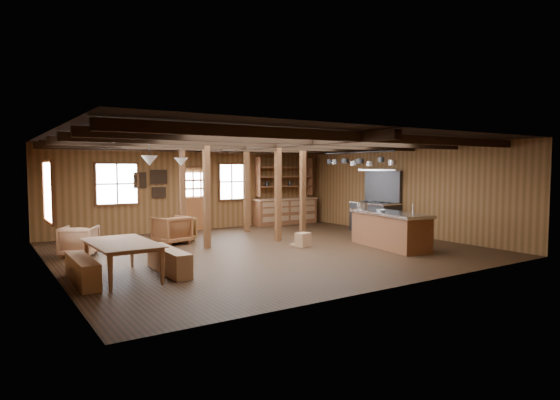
% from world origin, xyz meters
% --- Properties ---
extents(room, '(10.04, 9.04, 2.84)m').
position_xyz_m(room, '(0.00, 0.00, 1.40)').
color(room, black).
rests_on(room, ground).
extents(ceiling_joists, '(9.80, 8.82, 0.18)m').
position_xyz_m(ceiling_joists, '(0.00, 0.18, 2.68)').
color(ceiling_joists, black).
rests_on(ceiling_joists, ceiling).
extents(timber_posts, '(3.95, 2.35, 2.80)m').
position_xyz_m(timber_posts, '(0.52, 2.08, 1.40)').
color(timber_posts, '#422212').
rests_on(timber_posts, floor).
extents(back_door, '(1.02, 0.08, 2.15)m').
position_xyz_m(back_door, '(0.00, 4.45, 0.88)').
color(back_door, brown).
rests_on(back_door, floor).
extents(window_back_left, '(1.32, 0.06, 1.32)m').
position_xyz_m(window_back_left, '(-2.60, 4.46, 1.60)').
color(window_back_left, white).
rests_on(window_back_left, wall_back).
extents(window_back_right, '(1.02, 0.06, 1.32)m').
position_xyz_m(window_back_right, '(1.30, 4.46, 1.60)').
color(window_back_right, white).
rests_on(window_back_right, wall_back).
extents(window_left, '(0.14, 1.24, 1.32)m').
position_xyz_m(window_left, '(-4.96, 0.50, 1.60)').
color(window_left, white).
rests_on(window_left, wall_back).
extents(notice_boards, '(1.08, 0.03, 0.90)m').
position_xyz_m(notice_boards, '(-1.50, 4.46, 1.64)').
color(notice_boards, silver).
rests_on(notice_boards, wall_back).
extents(back_counter, '(2.55, 0.60, 2.45)m').
position_xyz_m(back_counter, '(3.40, 4.20, 0.60)').
color(back_counter, brown).
rests_on(back_counter, floor).
extents(pendant_lamps, '(1.86, 2.36, 0.66)m').
position_xyz_m(pendant_lamps, '(-2.25, 1.00, 2.25)').
color(pendant_lamps, '#2C2C2E').
rests_on(pendant_lamps, ceiling).
extents(pot_rack, '(0.41, 3.00, 0.43)m').
position_xyz_m(pot_rack, '(3.38, 0.31, 2.28)').
color(pot_rack, '#2C2C2E').
rests_on(pot_rack, ceiling).
extents(kitchen_island, '(1.28, 2.61, 1.20)m').
position_xyz_m(kitchen_island, '(2.85, -1.54, 0.48)').
color(kitchen_island, brown).
rests_on(kitchen_island, floor).
extents(step_stool, '(0.47, 0.39, 0.37)m').
position_xyz_m(step_stool, '(1.03, -0.18, 0.18)').
color(step_stool, '#9B6E46').
rests_on(step_stool, floor).
extents(commercial_range, '(0.85, 1.65, 2.04)m').
position_xyz_m(commercial_range, '(4.65, 0.76, 0.65)').
color(commercial_range, '#2C2C2E').
rests_on(commercial_range, floor).
extents(dining_table, '(1.15, 2.00, 0.70)m').
position_xyz_m(dining_table, '(-3.90, -1.20, 0.35)').
color(dining_table, '#8D5E40').
rests_on(dining_table, floor).
extents(bench_wall, '(0.32, 1.71, 0.47)m').
position_xyz_m(bench_wall, '(-4.65, -1.20, 0.23)').
color(bench_wall, '#9B6E46').
rests_on(bench_wall, floor).
extents(bench_aisle, '(0.33, 1.75, 0.48)m').
position_xyz_m(bench_aisle, '(-3.03, -1.20, 0.24)').
color(bench_aisle, '#9B6E46').
rests_on(bench_aisle, floor).
extents(armchair_a, '(0.86, 0.87, 0.70)m').
position_xyz_m(armchair_a, '(-1.40, 2.50, 0.35)').
color(armchair_a, brown).
rests_on(armchair_a, floor).
extents(armchair_b, '(1.01, 1.03, 0.77)m').
position_xyz_m(armchair_b, '(-1.74, 2.13, 0.39)').
color(armchair_b, brown).
rests_on(armchair_b, floor).
extents(armchair_c, '(1.04, 1.05, 0.72)m').
position_xyz_m(armchair_c, '(-4.20, 1.66, 0.36)').
color(armchair_c, '#8E5F40').
rests_on(armchair_c, floor).
extents(counter_pot, '(0.31, 0.31, 0.18)m').
position_xyz_m(counter_pot, '(2.78, -0.57, 1.03)').
color(counter_pot, silver).
rests_on(counter_pot, kitchen_island).
extents(bowl, '(0.25, 0.25, 0.06)m').
position_xyz_m(bowl, '(2.67, -1.40, 0.97)').
color(bowl, silver).
rests_on(bowl, kitchen_island).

